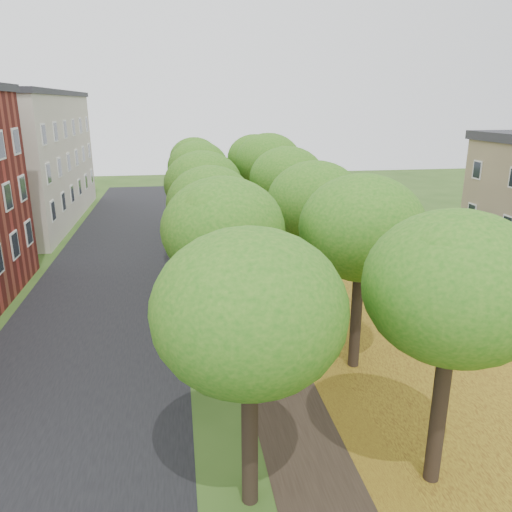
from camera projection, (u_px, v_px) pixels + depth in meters
name	position (u px, v px, depth m)	size (l,w,h in m)	color
ground	(335.00, 490.00, 12.71)	(120.00, 120.00, 0.00)	#2D4C19
street_asphalt	(107.00, 294.00, 25.76)	(8.00, 70.00, 0.01)	black
footpath	(250.00, 286.00, 26.87)	(3.20, 70.00, 0.01)	black
leaf_verge	(339.00, 281.00, 27.62)	(7.50, 70.00, 0.01)	#AA8E1F
parking_lot	(471.00, 268.00, 29.83)	(9.00, 16.00, 0.01)	black
tree_row_west	(207.00, 193.00, 25.05)	(4.21, 34.21, 6.93)	black
tree_row_east	(299.00, 191.00, 25.76)	(4.21, 34.21, 6.93)	black
building_cream	(7.00, 158.00, 39.80)	(10.30, 20.30, 10.40)	beige
bench	(304.00, 358.00, 18.41)	(1.07, 1.71, 0.78)	#29342A
car_silver	(480.00, 288.00, 24.73)	(1.55, 3.84, 1.31)	#AFAEB3
car_red	(467.00, 281.00, 25.86)	(1.32, 3.77, 1.24)	maroon
car_grey	(439.00, 261.00, 28.57)	(2.14, 5.26, 1.53)	#303035
car_white	(430.00, 247.00, 31.75)	(2.24, 4.86, 1.35)	white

